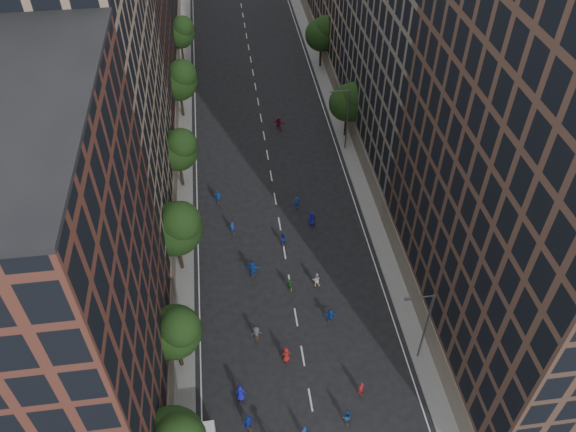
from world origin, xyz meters
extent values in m
plane|color=black|center=(0.00, 40.00, 0.00)|extent=(240.00, 240.00, 0.00)
cube|color=slate|center=(-12.00, 47.50, 0.07)|extent=(4.00, 105.00, 0.15)
cube|color=slate|center=(12.00, 47.50, 0.07)|extent=(4.00, 105.00, 0.15)
cube|color=#562B21|center=(-19.00, 11.00, 15.00)|extent=(14.00, 22.00, 30.00)
cube|color=#947B61|center=(-19.00, 35.00, 17.00)|extent=(14.00, 26.00, 34.00)
cube|color=#562B21|center=(-19.00, 58.00, 14.00)|extent=(14.00, 20.00, 28.00)
cube|color=#4D3529|center=(19.00, 15.00, 18.00)|extent=(14.00, 30.00, 36.00)
cube|color=#6B6359|center=(19.00, 44.00, 16.50)|extent=(14.00, 28.00, 33.00)
cylinder|color=black|center=(-11.20, 14.00, 1.85)|extent=(0.36, 0.36, 3.70)
sphere|color=black|center=(-11.20, 14.00, 5.21)|extent=(4.80, 4.80, 4.80)
sphere|color=black|center=(-10.60, 13.52, 6.41)|extent=(3.60, 3.60, 3.60)
cylinder|color=black|center=(-11.20, 26.00, 2.11)|extent=(0.36, 0.36, 4.22)
sphere|color=black|center=(-11.20, 26.00, 5.95)|extent=(5.60, 5.60, 5.60)
sphere|color=black|center=(-10.50, 25.44, 7.35)|extent=(4.20, 4.20, 4.20)
cylinder|color=black|center=(-11.20, 40.00, 1.94)|extent=(0.36, 0.36, 3.87)
sphere|color=black|center=(-11.20, 40.00, 5.46)|extent=(5.00, 5.00, 5.00)
sphere|color=black|center=(-10.57, 39.50, 6.71)|extent=(3.75, 3.75, 3.75)
cylinder|color=black|center=(-11.20, 56.00, 2.02)|extent=(0.36, 0.36, 4.05)
sphere|color=black|center=(-11.20, 56.00, 5.70)|extent=(5.40, 5.40, 5.40)
sphere|color=black|center=(-10.52, 55.46, 7.05)|extent=(4.05, 4.05, 4.05)
cylinder|color=black|center=(-11.20, 72.00, 1.89)|extent=(0.36, 0.36, 3.78)
sphere|color=black|center=(-11.20, 72.00, 5.33)|extent=(4.80, 4.80, 4.80)
sphere|color=black|center=(-10.60, 71.52, 6.53)|extent=(3.60, 3.60, 3.60)
cylinder|color=black|center=(11.20, 48.00, 1.87)|extent=(0.36, 0.36, 3.74)
sphere|color=black|center=(11.20, 48.00, 5.27)|extent=(5.00, 5.00, 5.00)
sphere|color=black|center=(11.82, 47.50, 6.52)|extent=(3.75, 3.75, 3.75)
cylinder|color=black|center=(11.20, 68.00, 1.98)|extent=(0.36, 0.36, 3.96)
sphere|color=black|center=(11.20, 68.00, 5.58)|extent=(5.20, 5.20, 5.20)
sphere|color=black|center=(11.85, 67.48, 6.88)|extent=(3.90, 3.90, 3.90)
cylinder|color=#595B60|center=(10.60, 12.00, 4.50)|extent=(0.18, 0.18, 9.00)
cylinder|color=#595B60|center=(9.40, 12.00, 9.00)|extent=(2.40, 0.12, 0.12)
cube|color=#595B60|center=(8.30, 12.00, 8.95)|extent=(0.50, 0.22, 0.15)
cylinder|color=#595B60|center=(10.60, 45.00, 4.50)|extent=(0.18, 0.18, 9.00)
cylinder|color=#595B60|center=(9.40, 45.00, 9.00)|extent=(2.40, 0.12, 0.12)
cube|color=#595B60|center=(8.30, 45.00, 8.95)|extent=(0.50, 0.22, 0.15)
imported|color=#1516AF|center=(-6.04, 9.88, 0.96)|extent=(0.94, 0.62, 1.91)
imported|color=#12399A|center=(-1.07, 5.76, 0.79)|extent=(0.67, 0.57, 1.58)
imported|color=#13479D|center=(2.66, 6.63, 0.80)|extent=(0.87, 0.73, 1.59)
imported|color=#1632B6|center=(-5.57, 7.14, 0.96)|extent=(1.21, 0.89, 1.91)
imported|color=#1442A9|center=(3.26, 17.12, 0.80)|extent=(1.55, 0.69, 1.61)
imported|color=maroon|center=(-1.60, 13.24, 0.89)|extent=(0.97, 0.73, 1.77)
imported|color=#A61B22|center=(4.47, 9.05, 0.79)|extent=(0.66, 0.53, 1.58)
imported|color=silver|center=(2.66, 21.75, 0.86)|extent=(0.95, 0.80, 1.73)
imported|color=#48474D|center=(-4.09, 16.01, 0.80)|extent=(1.06, 0.64, 1.61)
imported|color=#1F6827|center=(-0.10, 21.55, 0.79)|extent=(0.93, 0.41, 1.57)
imported|color=#1445AA|center=(-3.76, 24.01, 0.97)|extent=(1.88, 0.95, 1.94)
imported|color=#13179E|center=(3.68, 30.84, 0.92)|extent=(0.93, 0.63, 1.84)
imported|color=#143DA6|center=(-5.51, 30.74, 0.79)|extent=(0.65, 0.50, 1.58)
imported|color=#13239E|center=(-0.09, 28.23, 0.76)|extent=(0.89, 0.79, 1.52)
imported|color=navy|center=(2.41, 33.94, 0.79)|extent=(1.05, 0.65, 1.58)
imported|color=blue|center=(-6.89, 36.01, 0.97)|extent=(1.17, 0.55, 1.94)
imported|color=#A61B39|center=(2.20, 50.75, 0.96)|extent=(1.85, 1.25, 1.91)
camera|label=1|loc=(-5.24, -15.44, 45.40)|focal=35.00mm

